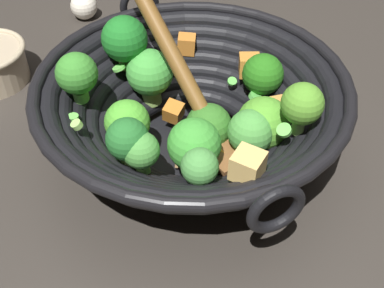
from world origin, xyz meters
The scene contains 3 objects.
ground_plane centered at (0.00, 0.00, 0.00)m, with size 4.00×4.00×0.00m, color #332D28.
wok centered at (0.00, 0.00, 0.07)m, with size 0.35×0.35×0.26m.
garlic_bulb centered at (-0.24, -0.27, 0.02)m, with size 0.04×0.04×0.04m, color silver.
Camera 1 is at (0.41, 0.14, 0.42)m, focal length 46.36 mm.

